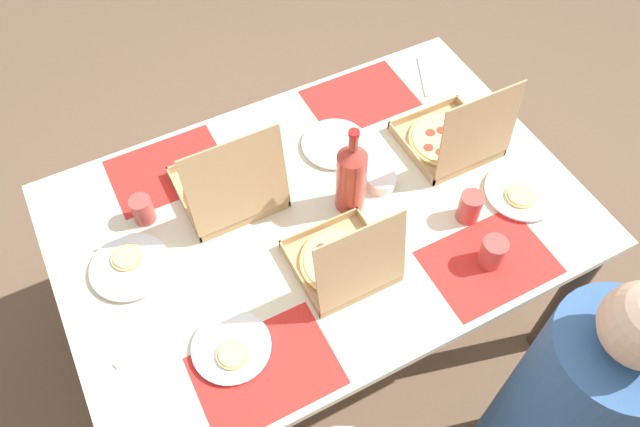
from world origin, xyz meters
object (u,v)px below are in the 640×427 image
at_px(pizza_box_corner_left, 344,262).
at_px(plate_near_right, 130,266).
at_px(cup_red, 143,210).
at_px(cup_spare, 493,252).
at_px(cup_dark, 470,207).
at_px(plate_near_left, 521,192).
at_px(plate_middle, 232,348).
at_px(diner_left_seat, 559,412).
at_px(soda_bottle, 351,177).
at_px(pizza_box_edge_far, 452,138).
at_px(plate_far_right, 335,145).
at_px(condiment_bowl, 381,181).
at_px(pizza_box_center, 230,187).

bearing_deg(pizza_box_corner_left, plate_near_right, -28.23).
xyz_separation_m(plate_near_right, cup_red, (-0.09, -0.15, 0.04)).
distance_m(plate_near_right, cup_spare, 1.04).
bearing_deg(cup_dark, plate_near_left, 177.78).
xyz_separation_m(plate_near_right, cup_dark, (-0.96, 0.30, 0.04)).
height_order(plate_middle, cup_spare, cup_spare).
relative_size(cup_dark, diner_left_seat, 0.08).
bearing_deg(soda_bottle, plate_near_right, -7.56).
height_order(pizza_box_edge_far, plate_near_left, pizza_box_edge_far).
height_order(plate_far_right, condiment_bowl, condiment_bowl).
bearing_deg(soda_bottle, pizza_box_center, -31.31).
distance_m(plate_near_left, diner_left_seat, 0.65).
distance_m(plate_near_right, cup_red, 0.18).
bearing_deg(plate_far_right, plate_near_left, 133.47).
relative_size(cup_red, diner_left_seat, 0.07).
bearing_deg(pizza_box_center, diner_left_seat, 120.41).
bearing_deg(plate_far_right, cup_spare, 107.40).
height_order(pizza_box_center, plate_far_right, pizza_box_center).
distance_m(pizza_box_edge_far, diner_left_seat, 0.88).
relative_size(plate_near_right, plate_near_left, 0.98).
bearing_deg(pizza_box_corner_left, cup_dark, 179.08).
bearing_deg(plate_near_left, soda_bottle, -23.63).
xyz_separation_m(cup_dark, diner_left_seat, (0.04, 0.57, -0.27)).
bearing_deg(plate_near_left, cup_dark, -2.22).
distance_m(plate_near_left, cup_spare, 0.28).
bearing_deg(cup_dark, pizza_box_corner_left, -0.92).
bearing_deg(plate_near_left, pizza_box_edge_far, -71.32).
xyz_separation_m(pizza_box_edge_far, pizza_box_corner_left, (0.53, 0.25, -0.00)).
xyz_separation_m(plate_near_left, soda_bottle, (0.49, -0.22, 0.12)).
relative_size(plate_middle, cup_spare, 2.21).
bearing_deg(soda_bottle, plate_far_right, -107.36).
xyz_separation_m(pizza_box_edge_far, condiment_bowl, (0.28, 0.03, -0.03)).
bearing_deg(cup_dark, plate_middle, 4.91).
bearing_deg(plate_near_left, pizza_box_center, -26.75).
height_order(plate_far_right, cup_dark, cup_dark).
height_order(cup_red, condiment_bowl, cup_red).
distance_m(plate_far_right, condiment_bowl, 0.22).
bearing_deg(plate_near_right, pizza_box_edge_far, 177.65).
xyz_separation_m(soda_bottle, cup_spare, (-0.26, 0.37, -0.08)).
xyz_separation_m(pizza_box_edge_far, diner_left_seat, (0.15, 0.83, -0.26)).
distance_m(plate_far_right, soda_bottle, 0.27).
height_order(cup_spare, cup_dark, cup_dark).
xyz_separation_m(plate_middle, cup_red, (0.07, -0.51, 0.04)).
xyz_separation_m(pizza_box_center, soda_bottle, (-0.31, 0.19, 0.08)).
relative_size(condiment_bowl, diner_left_seat, 0.08).
distance_m(pizza_box_center, pizza_box_corner_left, 0.43).
bearing_deg(plate_far_right, pizza_box_edge_far, 151.10).
bearing_deg(soda_bottle, condiment_bowl, -171.88).
distance_m(pizza_box_edge_far, plate_near_right, 1.08).
distance_m(plate_near_left, cup_red, 1.16).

